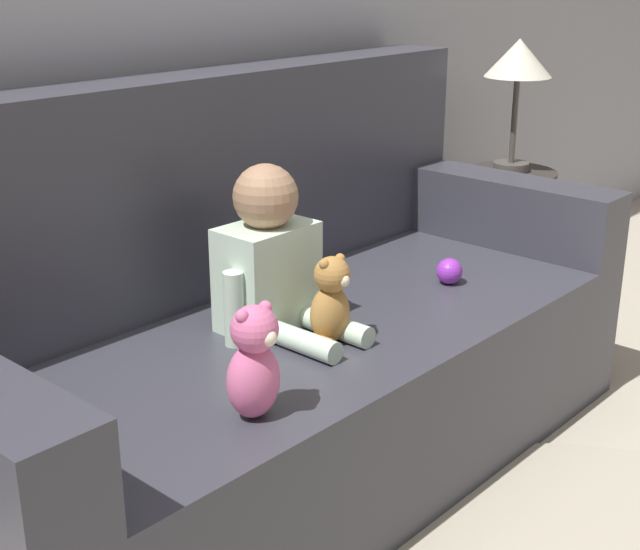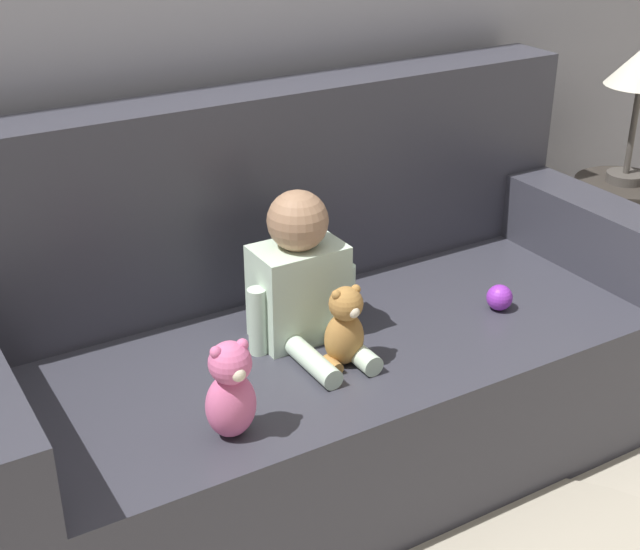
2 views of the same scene
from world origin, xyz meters
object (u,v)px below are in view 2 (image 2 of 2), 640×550
at_px(couch, 312,346).
at_px(side_table, 634,121).
at_px(plush_toy_side, 231,390).
at_px(teddy_bear_brown, 345,328).
at_px(person_baby, 301,280).
at_px(toy_ball, 499,298).

relative_size(couch, side_table, 1.93).
bearing_deg(plush_toy_side, side_table, 14.14).
bearing_deg(plush_toy_side, teddy_bear_brown, 18.80).
distance_m(couch, plush_toy_side, 0.56).
relative_size(person_baby, toy_ball, 5.56).
bearing_deg(side_table, couch, -177.46).
bearing_deg(side_table, toy_ball, -160.59).
xyz_separation_m(couch, teddy_bear_brown, (-0.04, -0.23, 0.18)).
relative_size(teddy_bear_brown, plush_toy_side, 0.90).
bearing_deg(teddy_bear_brown, toy_ball, 2.30).
distance_m(teddy_bear_brown, plush_toy_side, 0.38).
bearing_deg(toy_ball, person_baby, 165.17).
height_order(teddy_bear_brown, toy_ball, teddy_bear_brown).
height_order(couch, plush_toy_side, couch).
xyz_separation_m(toy_ball, side_table, (0.74, 0.26, 0.31)).
height_order(couch, teddy_bear_brown, couch).
bearing_deg(person_baby, toy_ball, -14.83).
bearing_deg(couch, person_baby, -135.46).
relative_size(person_baby, plush_toy_side, 1.71).
bearing_deg(toy_ball, couch, 155.65).
xyz_separation_m(person_baby, side_table, (1.27, 0.12, 0.18)).
bearing_deg(person_baby, teddy_bear_brown, -80.22).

